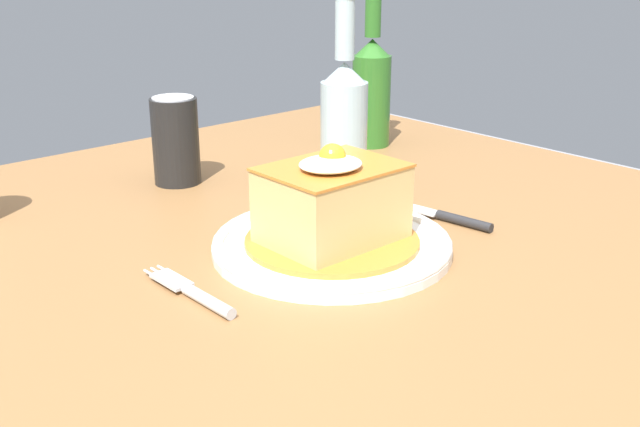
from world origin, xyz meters
name	(u,v)px	position (x,y,z in m)	size (l,w,h in m)	color
dining_table	(296,309)	(0.00, 0.00, 0.63)	(1.10, 1.04, 0.73)	olive
main_plate	(332,244)	(-0.01, -0.07, 0.74)	(0.27, 0.27, 0.02)	white
sandwich_meal	(332,206)	(-0.01, -0.07, 0.79)	(0.20, 0.20, 0.11)	orange
fork	(196,294)	(-0.19, -0.07, 0.74)	(0.02, 0.14, 0.01)	silver
knife	(447,217)	(0.16, -0.10, 0.74)	(0.04, 0.17, 0.01)	#262628
soda_can	(177,140)	(0.00, 0.26, 0.79)	(0.07, 0.07, 0.12)	black
beer_bottle_green	(371,86)	(0.36, 0.22, 0.83)	(0.06, 0.06, 0.27)	#2D6B23
beer_bottle_clear	(344,119)	(0.16, 0.08, 0.83)	(0.06, 0.06, 0.27)	#ADC6CC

